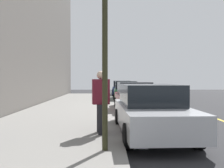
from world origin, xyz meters
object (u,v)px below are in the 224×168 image
Objects in this scene: parked_car_navy at (122,88)px; parked_car_green at (126,91)px; pedestrian_burgundy_coat at (101,100)px; traffic_light_pole at (105,11)px; parked_car_maroon at (134,97)px; parked_car_silver at (151,110)px.

parked_car_green is (5.62, 0.03, 0.00)m from parked_car_navy.
pedestrian_burgundy_coat reaches higher than parked_car_green.
pedestrian_burgundy_coat is 2.72m from traffic_light_pole.
traffic_light_pole is (20.69, -1.38, 2.35)m from parked_car_navy.
traffic_light_pole is at bearing -5.37° from parked_car_green.
pedestrian_burgundy_coat is at bearing -6.69° from parked_car_green.
traffic_light_pole reaches higher than parked_car_maroon.
parked_car_green and parked_car_maroon have the same top height.
parked_car_silver is at bearing 103.09° from pedestrian_burgundy_coat.
parked_car_silver is 2.75× the size of pedestrian_burgundy_coat.
traffic_light_pole reaches higher than parked_car_silver.
parked_car_navy and parked_car_green have the same top height.
parked_car_navy is 1.03× the size of parked_car_maroon.
pedestrian_burgundy_coat is at bearing -4.61° from parked_car_navy.
parked_car_navy is 18.94m from pedestrian_burgundy_coat.
parked_car_silver is (5.92, -0.09, 0.00)m from parked_car_maroon.
pedestrian_burgundy_coat is (18.88, -1.52, 0.32)m from parked_car_navy.
parked_car_maroon is (12.62, 0.03, -0.00)m from parked_car_navy.
parked_car_maroon is at bearing 170.09° from traffic_light_pole.
traffic_light_pole is (1.81, 0.14, 2.03)m from pedestrian_burgundy_coat.
parked_car_silver is 3.45m from traffic_light_pole.
parked_car_maroon and parked_car_silver have the same top height.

